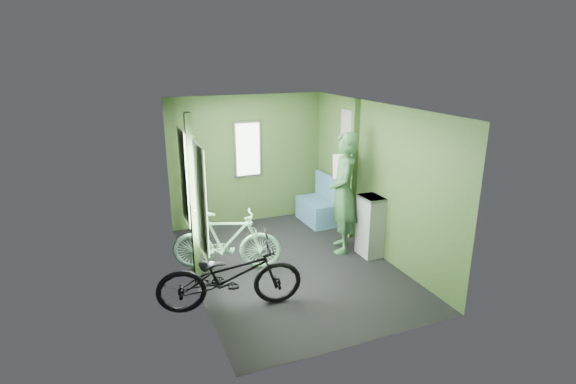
# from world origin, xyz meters

# --- Properties ---
(room) EXTENTS (4.00, 4.02, 2.31)m
(room) POSITION_xyz_m (-0.04, 0.04, 1.44)
(room) COLOR black
(room) RESTS_ON ground
(bicycle_black) EXTENTS (1.84, 1.01, 0.98)m
(bicycle_black) POSITION_xyz_m (-1.12, -0.80, 0.00)
(bicycle_black) COLOR black
(bicycle_black) RESTS_ON ground
(bicycle_mint) EXTENTS (1.65, 1.10, 0.99)m
(bicycle_mint) POSITION_xyz_m (-0.90, 0.19, 0.00)
(bicycle_mint) COLOR #7DC294
(bicycle_mint) RESTS_ON ground
(passenger) EXTENTS (0.68, 0.82, 1.87)m
(passenger) POSITION_xyz_m (0.96, 0.21, 0.94)
(passenger) COLOR #305833
(passenger) RESTS_ON ground
(waste_box) EXTENTS (0.28, 0.39, 0.94)m
(waste_box) POSITION_xyz_m (1.26, -0.12, 0.47)
(waste_box) COLOR gray
(waste_box) RESTS_ON ground
(bench_seat) EXTENTS (0.48, 0.85, 0.88)m
(bench_seat) POSITION_xyz_m (1.14, 1.45, 0.26)
(bench_seat) COLOR #314D67
(bench_seat) RESTS_ON ground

